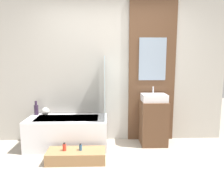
{
  "coord_description": "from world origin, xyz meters",
  "views": [
    {
      "loc": [
        -0.1,
        -2.42,
        1.47
      ],
      "look_at": [
        0.0,
        0.72,
        0.96
      ],
      "focal_mm": 35.0,
      "sensor_mm": 36.0,
      "label": 1
    }
  ],
  "objects_px": {
    "vase_tall_dark": "(36,109)",
    "bottle_soap_primary": "(64,147)",
    "vase_round_light": "(45,111)",
    "bottle_soap_secondary": "(81,147)",
    "sink": "(154,98)",
    "wooden_step_bench": "(76,156)",
    "bathtub": "(68,132)"
  },
  "relations": [
    {
      "from": "vase_round_light",
      "to": "bottle_soap_secondary",
      "type": "bearing_deg",
      "value": -47.98
    },
    {
      "from": "vase_round_light",
      "to": "bottle_soap_secondary",
      "type": "height_order",
      "value": "vase_round_light"
    },
    {
      "from": "bathtub",
      "to": "sink",
      "type": "height_order",
      "value": "sink"
    },
    {
      "from": "sink",
      "to": "vase_round_light",
      "type": "relative_size",
      "value": 3.05
    },
    {
      "from": "bathtub",
      "to": "vase_round_light",
      "type": "bearing_deg",
      "value": 153.72
    },
    {
      "from": "vase_round_light",
      "to": "bottle_soap_secondary",
      "type": "relative_size",
      "value": 1.37
    },
    {
      "from": "sink",
      "to": "bottle_soap_secondary",
      "type": "height_order",
      "value": "sink"
    },
    {
      "from": "bottle_soap_secondary",
      "to": "wooden_step_bench",
      "type": "bearing_deg",
      "value": -180.0
    },
    {
      "from": "vase_round_light",
      "to": "sink",
      "type": "bearing_deg",
      "value": -3.52
    },
    {
      "from": "bathtub",
      "to": "bottle_soap_secondary",
      "type": "xyz_separation_m",
      "value": [
        0.29,
        -0.57,
        -0.04
      ]
    },
    {
      "from": "wooden_step_bench",
      "to": "bottle_soap_secondary",
      "type": "xyz_separation_m",
      "value": [
        0.06,
        0.0,
        0.13
      ]
    },
    {
      "from": "vase_round_light",
      "to": "bathtub",
      "type": "bearing_deg",
      "value": -26.28
    },
    {
      "from": "bathtub",
      "to": "wooden_step_bench",
      "type": "relative_size",
      "value": 1.58
    },
    {
      "from": "vase_round_light",
      "to": "vase_tall_dark",
      "type": "bearing_deg",
      "value": 169.22
    },
    {
      "from": "vase_round_light",
      "to": "bottle_soap_secondary",
      "type": "distance_m",
      "value": 1.11
    },
    {
      "from": "vase_tall_dark",
      "to": "bottle_soap_secondary",
      "type": "bearing_deg",
      "value": -42.96
    },
    {
      "from": "vase_tall_dark",
      "to": "wooden_step_bench",
      "type": "bearing_deg",
      "value": -45.15
    },
    {
      "from": "sink",
      "to": "vase_tall_dark",
      "type": "xyz_separation_m",
      "value": [
        -2.09,
        0.15,
        -0.22
      ]
    },
    {
      "from": "vase_tall_dark",
      "to": "bottle_soap_primary",
      "type": "relative_size",
      "value": 2.12
    },
    {
      "from": "bottle_soap_primary",
      "to": "bottle_soap_secondary",
      "type": "relative_size",
      "value": 1.17
    },
    {
      "from": "bathtub",
      "to": "wooden_step_bench",
      "type": "height_order",
      "value": "bathtub"
    },
    {
      "from": "bathtub",
      "to": "vase_tall_dark",
      "type": "height_order",
      "value": "vase_tall_dark"
    },
    {
      "from": "wooden_step_bench",
      "to": "vase_round_light",
      "type": "height_order",
      "value": "vase_round_light"
    },
    {
      "from": "vase_tall_dark",
      "to": "bottle_soap_primary",
      "type": "height_order",
      "value": "vase_tall_dark"
    },
    {
      "from": "bottle_soap_secondary",
      "to": "bottle_soap_primary",
      "type": "bearing_deg",
      "value": -180.0
    },
    {
      "from": "vase_round_light",
      "to": "bottle_soap_primary",
      "type": "distance_m",
      "value": 0.98
    },
    {
      "from": "bathtub",
      "to": "sink",
      "type": "distance_m",
      "value": 1.61
    },
    {
      "from": "bathtub",
      "to": "bottle_soap_primary",
      "type": "distance_m",
      "value": 0.58
    },
    {
      "from": "sink",
      "to": "bottle_soap_primary",
      "type": "relative_size",
      "value": 3.58
    },
    {
      "from": "vase_tall_dark",
      "to": "bathtub",
      "type": "bearing_deg",
      "value": -22.11
    },
    {
      "from": "bottle_soap_primary",
      "to": "wooden_step_bench",
      "type": "bearing_deg",
      "value": 0.0
    },
    {
      "from": "wooden_step_bench",
      "to": "bottle_soap_secondary",
      "type": "bearing_deg",
      "value": 0.0
    }
  ]
}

